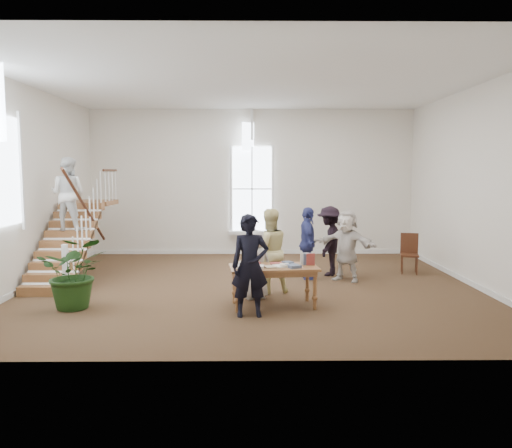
{
  "coord_description": "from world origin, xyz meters",
  "views": [
    {
      "loc": [
        -0.04,
        -11.1,
        2.58
      ],
      "look_at": [
        0.08,
        0.4,
        1.37
      ],
      "focal_mm": 35.0,
      "sensor_mm": 36.0,
      "label": 1
    }
  ],
  "objects_px": {
    "woman_cluster_a": "(308,243)",
    "side_chair": "(409,251)",
    "elderly_woman": "(255,264)",
    "person_yellow": "(269,251)",
    "library_table": "(273,271)",
    "woman_cluster_b": "(330,241)",
    "police_officer": "(250,266)",
    "woman_cluster_c": "(347,245)",
    "floor_plant": "(75,273)"
  },
  "relations": [
    {
      "from": "woman_cluster_a",
      "to": "floor_plant",
      "type": "bearing_deg",
      "value": 118.74
    },
    {
      "from": "elderly_woman",
      "to": "side_chair",
      "type": "height_order",
      "value": "elderly_woman"
    },
    {
      "from": "library_table",
      "to": "woman_cluster_b",
      "type": "height_order",
      "value": "woman_cluster_b"
    },
    {
      "from": "elderly_woman",
      "to": "side_chair",
      "type": "distance_m",
      "value": 4.74
    },
    {
      "from": "elderly_woman",
      "to": "floor_plant",
      "type": "height_order",
      "value": "elderly_woman"
    },
    {
      "from": "elderly_woman",
      "to": "woman_cluster_a",
      "type": "xyz_separation_m",
      "value": [
        1.28,
        1.85,
        0.16
      ]
    },
    {
      "from": "library_table",
      "to": "person_yellow",
      "type": "bearing_deg",
      "value": 85.52
    },
    {
      "from": "library_table",
      "to": "woman_cluster_b",
      "type": "xyz_separation_m",
      "value": [
        1.54,
        2.91,
        0.17
      ]
    },
    {
      "from": "elderly_woman",
      "to": "person_yellow",
      "type": "bearing_deg",
      "value": -141.16
    },
    {
      "from": "woman_cluster_a",
      "to": "side_chair",
      "type": "height_order",
      "value": "woman_cluster_a"
    },
    {
      "from": "person_yellow",
      "to": "woman_cluster_c",
      "type": "bearing_deg",
      "value": -164.02
    },
    {
      "from": "library_table",
      "to": "woman_cluster_c",
      "type": "height_order",
      "value": "woman_cluster_c"
    },
    {
      "from": "elderly_woman",
      "to": "woman_cluster_a",
      "type": "height_order",
      "value": "woman_cluster_a"
    },
    {
      "from": "police_officer",
      "to": "elderly_woman",
      "type": "relative_size",
      "value": 1.29
    },
    {
      "from": "person_yellow",
      "to": "side_chair",
      "type": "relative_size",
      "value": 1.78
    },
    {
      "from": "police_officer",
      "to": "elderly_woman",
      "type": "distance_m",
      "value": 1.27
    },
    {
      "from": "police_officer",
      "to": "person_yellow",
      "type": "bearing_deg",
      "value": 71.39
    },
    {
      "from": "woman_cluster_b",
      "to": "woman_cluster_a",
      "type": "bearing_deg",
      "value": -33.84
    },
    {
      "from": "police_officer",
      "to": "woman_cluster_c",
      "type": "xyz_separation_m",
      "value": [
        2.28,
        2.9,
        -0.07
      ]
    },
    {
      "from": "elderly_woman",
      "to": "woman_cluster_c",
      "type": "xyz_separation_m",
      "value": [
        2.18,
        1.65,
        0.13
      ]
    },
    {
      "from": "police_officer",
      "to": "side_chair",
      "type": "bearing_deg",
      "value": 37.46
    },
    {
      "from": "police_officer",
      "to": "side_chair",
      "type": "relative_size",
      "value": 1.81
    },
    {
      "from": "police_officer",
      "to": "floor_plant",
      "type": "bearing_deg",
      "value": 164.8
    },
    {
      "from": "person_yellow",
      "to": "woman_cluster_b",
      "type": "bearing_deg",
      "value": -146.78
    },
    {
      "from": "woman_cluster_c",
      "to": "floor_plant",
      "type": "bearing_deg",
      "value": -123.27
    },
    {
      "from": "police_officer",
      "to": "woman_cluster_a",
      "type": "xyz_separation_m",
      "value": [
        1.38,
        3.1,
        -0.05
      ]
    },
    {
      "from": "woman_cluster_b",
      "to": "floor_plant",
      "type": "distance_m",
      "value": 6.08
    },
    {
      "from": "woman_cluster_a",
      "to": "side_chair",
      "type": "relative_size",
      "value": 1.72
    },
    {
      "from": "person_yellow",
      "to": "woman_cluster_a",
      "type": "distance_m",
      "value": 1.67
    },
    {
      "from": "police_officer",
      "to": "woman_cluster_c",
      "type": "distance_m",
      "value": 3.69
    },
    {
      "from": "woman_cluster_b",
      "to": "police_officer",
      "type": "bearing_deg",
      "value": -9.82
    },
    {
      "from": "woman_cluster_b",
      "to": "elderly_woman",
      "type": "bearing_deg",
      "value": -19.9
    },
    {
      "from": "police_officer",
      "to": "woman_cluster_b",
      "type": "distance_m",
      "value": 4.07
    },
    {
      "from": "elderly_woman",
      "to": "woman_cluster_c",
      "type": "relative_size",
      "value": 0.84
    },
    {
      "from": "library_table",
      "to": "person_yellow",
      "type": "relative_size",
      "value": 0.97
    },
    {
      "from": "woman_cluster_a",
      "to": "floor_plant",
      "type": "relative_size",
      "value": 1.26
    },
    {
      "from": "floor_plant",
      "to": "side_chair",
      "type": "xyz_separation_m",
      "value": [
        7.38,
        3.27,
        -0.12
      ]
    },
    {
      "from": "police_officer",
      "to": "side_chair",
      "type": "xyz_separation_m",
      "value": [
        4.07,
        3.82,
        -0.35
      ]
    },
    {
      "from": "woman_cluster_c",
      "to": "floor_plant",
      "type": "xyz_separation_m",
      "value": [
        -5.59,
        -2.35,
        -0.16
      ]
    },
    {
      "from": "woman_cluster_b",
      "to": "side_chair",
      "type": "relative_size",
      "value": 1.71
    },
    {
      "from": "person_yellow",
      "to": "woman_cluster_a",
      "type": "bearing_deg",
      "value": -141.45
    },
    {
      "from": "elderly_woman",
      "to": "person_yellow",
      "type": "height_order",
      "value": "person_yellow"
    },
    {
      "from": "person_yellow",
      "to": "side_chair",
      "type": "bearing_deg",
      "value": -166.15
    },
    {
      "from": "person_yellow",
      "to": "woman_cluster_c",
      "type": "height_order",
      "value": "person_yellow"
    },
    {
      "from": "police_officer",
      "to": "person_yellow",
      "type": "height_order",
      "value": "police_officer"
    },
    {
      "from": "woman_cluster_a",
      "to": "woman_cluster_b",
      "type": "relative_size",
      "value": 1.0
    },
    {
      "from": "woman_cluster_c",
      "to": "side_chair",
      "type": "bearing_deg",
      "value": 61.0
    },
    {
      "from": "woman_cluster_a",
      "to": "side_chair",
      "type": "distance_m",
      "value": 2.8
    },
    {
      "from": "police_officer",
      "to": "woman_cluster_a",
      "type": "distance_m",
      "value": 3.4
    },
    {
      "from": "elderly_woman",
      "to": "floor_plant",
      "type": "distance_m",
      "value": 3.48
    }
  ]
}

